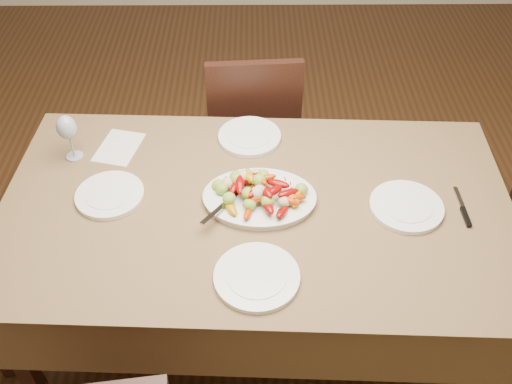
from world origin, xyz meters
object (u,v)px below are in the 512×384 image
object	(u,v)px
plate_right	(406,207)
plate_far	(249,137)
chair_far	(252,126)
wine_glass	(69,136)
plate_left	(110,195)
plate_near	(257,277)
serving_platter	(259,199)
dining_table	(256,271)

from	to	relation	value
plate_right	plate_far	distance (m)	0.69
chair_far	wine_glass	size ratio (longest dim) A/B	4.64
plate_left	plate_near	world-z (taller)	same
chair_far	plate_near	distance (m)	1.20
serving_platter	plate_right	xyz separation A→B (m)	(0.52, -0.04, -0.00)
plate_near	chair_far	bearing A→B (deg)	90.65
wine_glass	chair_far	bearing A→B (deg)	39.20
plate_left	plate_right	size ratio (longest dim) A/B	0.95
plate_near	plate_far	bearing A→B (deg)	91.84
plate_near	dining_table	bearing A→B (deg)	89.93
dining_table	plate_left	xyz separation A→B (m)	(-0.53, 0.04, 0.39)
serving_platter	plate_near	xyz separation A→B (m)	(-0.01, -0.35, -0.00)
plate_left	wine_glass	distance (m)	0.30
dining_table	wine_glass	bearing A→B (deg)	159.09
plate_right	serving_platter	bearing A→B (deg)	175.62
chair_far	plate_far	bearing A→B (deg)	85.04
wine_glass	plate_left	bearing A→B (deg)	-51.88
serving_platter	plate_near	bearing A→B (deg)	-92.15
serving_platter	plate_far	distance (m)	0.37
chair_far	plate_far	size ratio (longest dim) A/B	3.73
chair_far	plate_left	bearing A→B (deg)	53.22
plate_far	plate_near	distance (m)	0.71
serving_platter	plate_far	size ratio (longest dim) A/B	1.55
wine_glass	plate_near	bearing A→B (deg)	-40.42
plate_left	plate_far	xyz separation A→B (m)	(0.51, 0.34, 0.00)
plate_far	wine_glass	bearing A→B (deg)	-170.95
chair_far	plate_right	world-z (taller)	chair_far
plate_left	plate_right	xyz separation A→B (m)	(1.06, -0.07, 0.00)
plate_near	wine_glass	bearing A→B (deg)	139.58
plate_far	plate_near	size ratio (longest dim) A/B	0.93
plate_left	plate_far	world-z (taller)	same
serving_platter	plate_right	world-z (taller)	serving_platter
plate_far	wine_glass	distance (m)	0.70
serving_platter	wine_glass	distance (m)	0.77
wine_glass	plate_far	bearing A→B (deg)	9.05
plate_far	plate_left	bearing A→B (deg)	-146.41
plate_left	plate_far	bearing A→B (deg)	33.59
chair_far	plate_far	distance (m)	0.54
dining_table	plate_far	bearing A→B (deg)	93.51
chair_far	plate_right	size ratio (longest dim) A/B	3.65
plate_near	wine_glass	distance (m)	0.93
dining_table	plate_far	distance (m)	0.54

